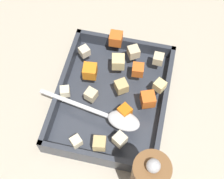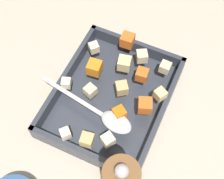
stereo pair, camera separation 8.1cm
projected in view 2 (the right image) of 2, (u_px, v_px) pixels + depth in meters
The scene contains 19 objects.
ground_plane at pixel (116, 107), 0.86m from camera, with size 4.00×4.00×0.00m, color #BCB29E.
baking_dish at pixel (112, 99), 0.85m from camera, with size 0.34×0.28×0.05m.
carrot_chunk_mid_left at pixel (144, 107), 0.78m from camera, with size 0.03×0.03×0.03m, color orange.
carrot_chunk_far_right at pixel (95, 68), 0.83m from camera, with size 0.03×0.03×0.03m, color orange.
carrot_chunk_center at pixel (142, 75), 0.83m from camera, with size 0.03×0.03×0.03m, color orange.
carrot_chunk_corner_se at pixel (119, 113), 0.78m from camera, with size 0.03×0.03×0.03m, color orange.
carrot_chunk_rim_edge at pixel (127, 40), 0.88m from camera, with size 0.03×0.03×0.03m, color orange.
potato_chunk_heap_side at pixel (65, 133), 0.75m from camera, with size 0.02×0.02×0.02m, color beige.
potato_chunk_near_spoon at pixel (122, 88), 0.81m from camera, with size 0.03×0.03×0.03m, color tan.
potato_chunk_corner_sw at pixel (165, 67), 0.84m from camera, with size 0.03×0.03×0.03m, color beige.
potato_chunk_near_right at pixel (90, 91), 0.81m from camera, with size 0.03×0.03×0.03m, color beige.
potato_chunk_back_center at pixel (66, 83), 0.82m from camera, with size 0.02×0.02×0.02m, color beige.
potato_chunk_heap_top at pixel (87, 140), 0.74m from camera, with size 0.03×0.03×0.03m, color tan.
potato_chunk_corner_nw at pixel (142, 56), 0.85m from camera, with size 0.03×0.03×0.03m, color beige.
potato_chunk_far_left at pixel (160, 94), 0.80m from camera, with size 0.03×0.03×0.03m, color #E0CC89.
potato_chunk_mid_right at pixel (124, 63), 0.84m from camera, with size 0.03×0.03×0.03m, color #E0CC89.
parsnip_chunk_front_center at pixel (94, 48), 0.87m from camera, with size 0.02×0.02×0.02m, color beige.
parsnip_chunk_near_left at pixel (108, 140), 0.74m from camera, with size 0.03×0.03×0.03m, color beige.
serving_spoon at pixel (111, 119), 0.77m from camera, with size 0.07×0.26×0.02m.
Camera 2 is at (-0.35, -0.15, 0.77)m, focal length 53.13 mm.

